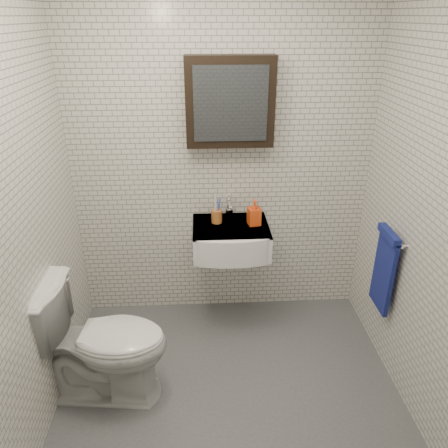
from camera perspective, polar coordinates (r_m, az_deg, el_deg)
name	(u,v)px	position (r m, az deg, el deg)	size (l,w,h in m)	color
ground	(231,394)	(3.04, 0.86, -21.37)	(2.20, 2.00, 0.01)	#4E5156
room_shell	(232,183)	(2.21, 1.11, 5.40)	(2.22, 2.02, 2.51)	silver
washbasin	(231,240)	(3.17, 0.92, -2.04)	(0.55, 0.50, 0.20)	white
faucet	(229,208)	(3.28, 0.70, 2.05)	(0.06, 0.20, 0.15)	silver
mirror_cabinet	(230,102)	(3.05, 0.78, 15.62)	(0.60, 0.15, 0.60)	black
towel_rail	(385,267)	(3.09, 20.24, -5.26)	(0.09, 0.30, 0.58)	silver
toothbrush_cup	(217,216)	(3.19, -0.95, 1.10)	(0.10, 0.10, 0.21)	#A65D29
soap_bottle	(254,212)	(3.15, 3.97, 1.52)	(0.09, 0.09, 0.19)	orange
toilet	(101,341)	(2.89, -15.79, -14.48)	(0.47, 0.82, 0.83)	white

